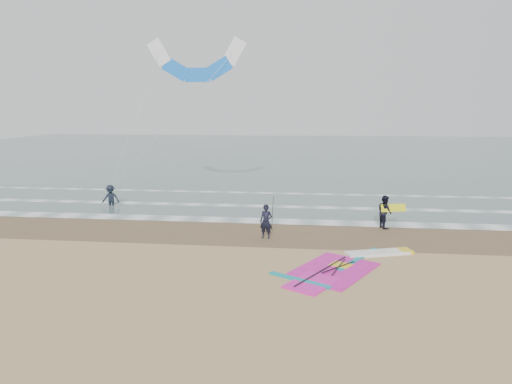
# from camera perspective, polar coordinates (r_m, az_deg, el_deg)

# --- Properties ---
(ground) EXTENTS (120.00, 120.00, 0.00)m
(ground) POSITION_cam_1_polar(r_m,az_deg,el_deg) (16.78, 3.11, -10.61)
(ground) COLOR tan
(ground) RESTS_ON ground
(sea_water) EXTENTS (120.00, 80.00, 0.02)m
(sea_water) POSITION_cam_1_polar(r_m,az_deg,el_deg) (63.93, 5.76, 4.95)
(sea_water) COLOR #47605E
(sea_water) RESTS_ON ground
(wet_sand_band) EXTENTS (120.00, 5.00, 0.01)m
(wet_sand_band) POSITION_cam_1_polar(r_m,az_deg,el_deg) (22.48, 4.06, -5.13)
(wet_sand_band) COLOR brown
(wet_sand_band) RESTS_ON ground
(foam_waterline) EXTENTS (120.00, 9.15, 0.02)m
(foam_waterline) POSITION_cam_1_polar(r_m,az_deg,el_deg) (26.78, 4.49, -2.55)
(foam_waterline) COLOR white
(foam_waterline) RESTS_ON ground
(windsurf_rig) EXTENTS (5.85, 5.54, 0.14)m
(windsurf_rig) POSITION_cam_1_polar(r_m,az_deg,el_deg) (18.21, 11.34, -8.96)
(windsurf_rig) COLOR white
(windsurf_rig) RESTS_ON ground
(person_standing) EXTENTS (0.66, 0.50, 1.62)m
(person_standing) POSITION_cam_1_polar(r_m,az_deg,el_deg) (21.35, 1.26, -3.71)
(person_standing) COLOR black
(person_standing) RESTS_ON ground
(person_walking) EXTENTS (0.87, 0.98, 1.69)m
(person_walking) POSITION_cam_1_polar(r_m,az_deg,el_deg) (24.11, 15.79, -2.38)
(person_walking) COLOR black
(person_walking) RESTS_ON ground
(person_wading) EXTENTS (1.13, 0.69, 1.69)m
(person_wading) POSITION_cam_1_polar(r_m,az_deg,el_deg) (29.76, -17.74, -0.10)
(person_wading) COLOR black
(person_wading) RESTS_ON ground
(held_pole) EXTENTS (0.17, 0.86, 1.82)m
(held_pole) POSITION_cam_1_polar(r_m,az_deg,el_deg) (21.24, 2.07, -2.74)
(held_pole) COLOR black
(held_pole) RESTS_ON ground
(carried_kiteboard) EXTENTS (1.30, 0.51, 0.39)m
(carried_kiteboard) POSITION_cam_1_polar(r_m,az_deg,el_deg) (24.04, 16.80, -1.92)
(carried_kiteboard) COLOR yellow
(carried_kiteboard) RESTS_ON ground
(surf_kite) EXTENTS (8.14, 3.67, 9.48)m
(surf_kite) POSITION_cam_1_polar(r_m,az_deg,el_deg) (31.27, -7.45, 15.62)
(surf_kite) COLOR white
(surf_kite) RESTS_ON ground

